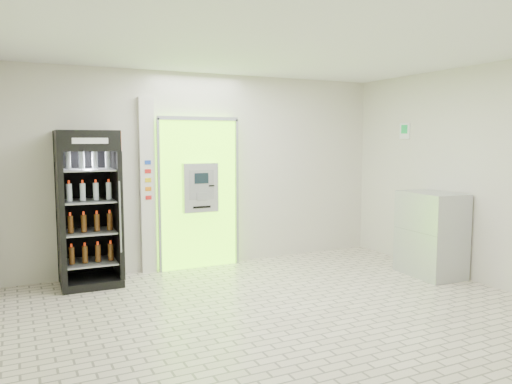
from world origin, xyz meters
TOP-DOWN VIEW (x-y plane):
  - ground at (0.00, 0.00)m, footprint 6.00×6.00m
  - room_shell at (0.00, 0.00)m, footprint 6.00×6.00m
  - atm_assembly at (-0.20, 2.41)m, footprint 1.30×0.24m
  - pillar at (-0.98, 2.45)m, footprint 0.22×0.11m
  - beverage_cooler at (-1.86, 2.15)m, footprint 0.81×0.76m
  - steel_cabinet at (2.68, 0.46)m, footprint 0.67×0.95m
  - exit_sign at (2.99, 1.40)m, footprint 0.02×0.22m

SIDE VIEW (x-z plane):
  - ground at x=0.00m, z-range 0.00..0.00m
  - steel_cabinet at x=2.68m, z-range 0.00..1.22m
  - beverage_cooler at x=-1.86m, z-range -0.04..2.06m
  - atm_assembly at x=-0.20m, z-range 0.01..2.34m
  - pillar at x=-0.98m, z-range 0.00..2.60m
  - room_shell at x=0.00m, z-range -1.16..4.84m
  - exit_sign at x=2.99m, z-range 1.99..2.25m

